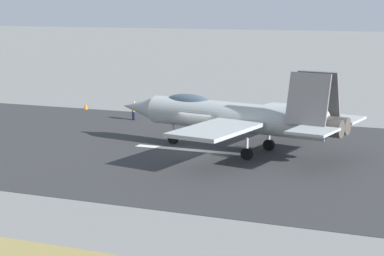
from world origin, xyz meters
The scene contains 6 objects.
ground_plane centered at (0.00, 0.00, 0.00)m, with size 400.00×400.00×0.00m, color gray.
runway_strip centered at (-0.02, 0.00, 0.01)m, with size 240.00×26.00×0.02m.
fighter_jet centered at (-2.57, -0.66, 2.43)m, with size 17.47×15.00×5.63m.
crew_person centered at (9.10, -9.19, 0.80)m, with size 0.42×0.66×1.61m.
marker_cone_mid centered at (5.25, -12.81, 0.28)m, with size 0.44×0.44×0.55m, color orange.
marker_cone_far centered at (15.96, -12.81, 0.28)m, with size 0.44×0.44×0.55m, color orange.
Camera 1 is at (-16.36, 41.13, 9.78)m, focal length 63.09 mm.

